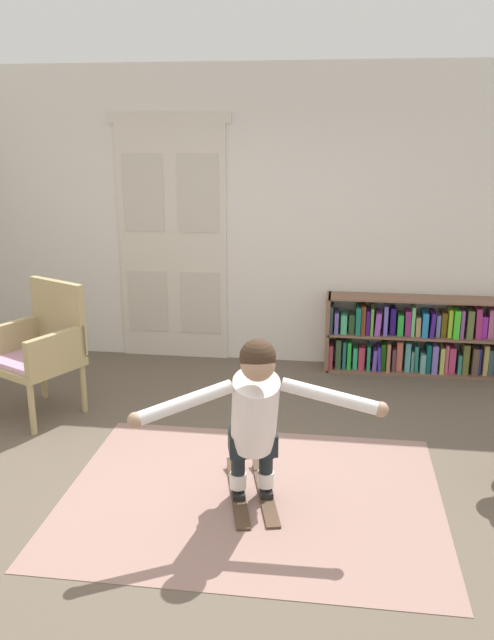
{
  "coord_description": "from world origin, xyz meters",
  "views": [
    {
      "loc": [
        0.68,
        -3.82,
        2.3
      ],
      "look_at": [
        0.1,
        0.41,
        1.05
      ],
      "focal_mm": 36.74,
      "sensor_mm": 36.0,
      "label": 1
    }
  ],
  "objects_px": {
    "bookshelf": "(415,338)",
    "skis_pair": "(251,491)",
    "person_skier": "(255,411)",
    "wicker_chair": "(42,346)"
  },
  "relations": [
    {
      "from": "skis_pair",
      "to": "person_skier",
      "type": "distance_m",
      "value": 0.68
    },
    {
      "from": "wicker_chair",
      "to": "person_skier",
      "type": "xyz_separation_m",
      "value": [
        1.92,
        -1.24,
        0.09
      ]
    },
    {
      "from": "person_skier",
      "to": "bookshelf",
      "type": "bearing_deg",
      "value": 64.77
    },
    {
      "from": "bookshelf",
      "to": "person_skier",
      "type": "xyz_separation_m",
      "value": [
        -1.24,
        -2.63,
        0.33
      ]
    },
    {
      "from": "bookshelf",
      "to": "person_skier",
      "type": "distance_m",
      "value": 2.92
    },
    {
      "from": "wicker_chair",
      "to": "skis_pair",
      "type": "bearing_deg",
      "value": -29.34
    },
    {
      "from": "skis_pair",
      "to": "person_skier",
      "type": "bearing_deg",
      "value": -76.23
    },
    {
      "from": "wicker_chair",
      "to": "bookshelf",
      "type": "bearing_deg",
      "value": 23.73
    },
    {
      "from": "bookshelf",
      "to": "person_skier",
      "type": "relative_size",
      "value": 1.2
    },
    {
      "from": "bookshelf",
      "to": "skis_pair",
      "type": "xyz_separation_m",
      "value": [
        -1.28,
        -2.45,
        -0.32
      ]
    }
  ]
}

